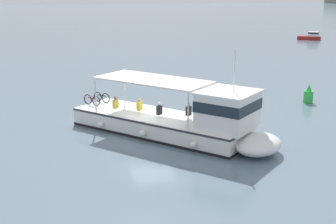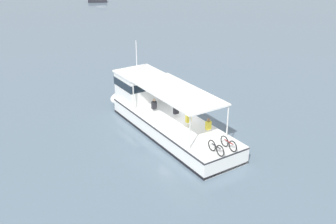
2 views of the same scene
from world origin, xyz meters
name	(u,v)px [view 1 (image 1 of 2)]	position (x,y,z in m)	size (l,w,h in m)	color
ground_plane	(152,134)	(0.00, 0.00, 0.00)	(400.00, 400.00, 0.00)	slate
ferry_main	(183,121)	(1.11, 1.59, 1.02)	(11.23, 11.12, 5.32)	white
motorboat_near_starboard	(311,36)	(-43.44, 32.91, 0.54)	(3.00, 3.75, 1.26)	maroon
channel_buoy	(308,95)	(-5.19, 12.57, 0.57)	(0.70, 0.70, 1.40)	green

